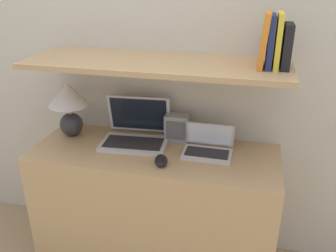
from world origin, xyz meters
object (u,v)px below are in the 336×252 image
Objects in this scene: computer_mouse at (161,160)px; book_navy at (270,42)px; book_yellow at (278,41)px; router_box at (177,128)px; book_black at (287,46)px; laptop_large at (136,133)px; laptop_small at (208,148)px; table_lamp at (69,102)px; book_orange at (264,40)px.

computer_mouse is 0.77m from book_navy.
book_yellow reaches higher than computer_mouse.
router_box is 0.65× the size of book_navy.
book_navy is (-0.07, 0.00, 0.02)m from book_black.
laptop_large is 0.42m from laptop_small.
book_navy is (-0.03, 0.00, -0.00)m from book_yellow.
table_lamp is at bearing 161.02° from computer_mouse.
table_lamp is 1.26× the size of laptop_small.
book_navy is at bearing 180.00° from book_yellow.
laptop_large is at bearing 0.58° from table_lamp.
book_navy is 0.95× the size of book_orange.
computer_mouse is 0.79m from book_yellow.
book_orange is at bearing -2.23° from laptop_large.
computer_mouse is at bearing -141.98° from laptop_small.
laptop_small is at bearing -176.28° from book_yellow.
table_lamp is at bearing 178.84° from book_orange.
laptop_small is (0.81, -0.04, -0.17)m from table_lamp.
laptop_large is at bearing 177.77° from book_orange.
book_black is at bearing -1.06° from table_lamp.
book_navy is at bearing 0.00° from book_orange.
book_navy is 0.03m from book_orange.
table_lamp is at bearing 178.90° from book_yellow.
computer_mouse is at bearing -157.25° from book_orange.
book_black is 0.11m from book_orange.
book_yellow is at bearing -1.10° from table_lamp.
book_orange is at bearing 22.75° from computer_mouse.
book_yellow is (-0.04, 0.00, 0.02)m from book_black.
laptop_large is at bearing 173.98° from laptop_small.
laptop_large is 1.56× the size of book_yellow.
book_black is (0.53, -0.10, 0.50)m from router_box.
computer_mouse is at bearing -159.82° from book_yellow.
router_box is at bearing 86.50° from computer_mouse.
book_black reaches higher than router_box.
table_lamp is 1.29× the size of book_orange.
laptop_small is 0.23m from router_box.
laptop_large is at bearing 178.08° from book_black.
computer_mouse is at bearing -45.78° from laptop_large.
book_orange reaches higher than laptop_small.
book_navy is at bearing 4.19° from laptop_small.
computer_mouse is (0.20, -0.21, -0.03)m from laptop_large.
book_yellow is (0.29, 0.02, 0.57)m from laptop_small.
computer_mouse is at bearing -158.53° from book_navy.
computer_mouse is 0.83× the size of router_box.
laptop_large is 1.54× the size of book_orange.
table_lamp reaches higher than laptop_small.
router_box is 0.68m from book_orange.
book_navy reaches higher than table_lamp.
laptop_small is at bearing -2.82° from table_lamp.
router_box is (-0.20, 0.12, 0.04)m from laptop_small.
laptop_small is 0.62m from book_navy.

